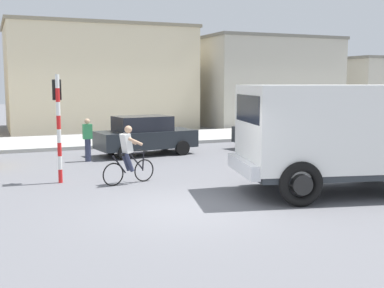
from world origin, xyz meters
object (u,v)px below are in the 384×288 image
object	(u,v)px
cyclist	(128,155)
traffic_light_pole	(58,113)
pedestrian_near_kerb	(88,139)
truck_foreground	(340,131)
car_white_mid	(277,130)
car_red_near	(145,135)

from	to	relation	value
cyclist	traffic_light_pole	xyz separation A→B (m)	(-1.84, 1.01, 1.20)
pedestrian_near_kerb	cyclist	bearing A→B (deg)	-85.75
truck_foreground	traffic_light_pole	distance (m)	8.03
car_white_mid	pedestrian_near_kerb	xyz separation A→B (m)	(-8.73, -0.65, 0.03)
truck_foreground	traffic_light_pole	size ratio (longest dim) A/B	1.82
car_white_mid	pedestrian_near_kerb	world-z (taller)	pedestrian_near_kerb
truck_foreground	car_white_mid	xyz separation A→B (m)	(3.43, 8.50, -0.85)
truck_foreground	car_red_near	distance (m)	9.11
cyclist	truck_foreground	bearing A→B (deg)	-33.44
traffic_light_pole	pedestrian_near_kerb	xyz separation A→B (m)	(1.49, 3.58, -1.22)
traffic_light_pole	pedestrian_near_kerb	size ratio (longest dim) A/B	1.98
pedestrian_near_kerb	truck_foreground	bearing A→B (deg)	-56.02
truck_foreground	cyclist	size ratio (longest dim) A/B	3.39
truck_foreground	car_white_mid	size ratio (longest dim) A/B	1.38
traffic_light_pole	car_red_near	xyz separation A→B (m)	(3.97, 4.34, -1.25)
car_white_mid	car_red_near	bearing A→B (deg)	178.88
cyclist	car_white_mid	distance (m)	9.88
traffic_light_pole	pedestrian_near_kerb	distance (m)	4.06
cyclist	traffic_light_pole	size ratio (longest dim) A/B	0.54
cyclist	pedestrian_near_kerb	size ratio (longest dim) A/B	1.06
cyclist	traffic_light_pole	world-z (taller)	traffic_light_pole
car_red_near	car_white_mid	distance (m)	6.25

